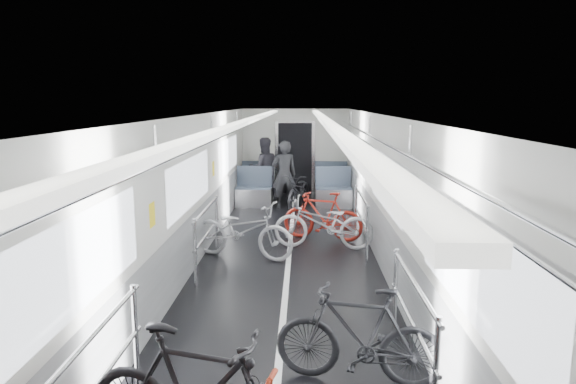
% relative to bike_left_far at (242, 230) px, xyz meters
% --- Properties ---
extents(car_shell, '(3.02, 14.01, 2.41)m').
position_rel_bike_left_far_xyz_m(car_shell, '(0.78, 1.05, 0.65)').
color(car_shell, black).
rests_on(car_shell, ground).
extents(bike_left_far, '(1.93, 1.17, 0.96)m').
position_rel_bike_left_far_xyz_m(bike_left_far, '(0.00, 0.00, 0.00)').
color(bike_left_far, '#A6A6AB').
rests_on(bike_left_far, floor).
extents(bike_right_near, '(1.63, 0.74, 0.95)m').
position_rel_bike_left_far_xyz_m(bike_right_near, '(1.55, -3.87, -0.00)').
color(bike_right_near, black).
rests_on(bike_right_near, floor).
extents(bike_right_mid, '(1.84, 0.84, 0.93)m').
position_rel_bike_left_far_xyz_m(bike_right_mid, '(1.38, 0.57, -0.01)').
color(bike_right_mid, '#B1B1B6').
rests_on(bike_right_mid, floor).
extents(bike_right_far, '(1.61, 0.87, 0.93)m').
position_rel_bike_left_far_xyz_m(bike_right_far, '(1.39, 1.17, -0.01)').
color(bike_right_far, '#A21E14').
rests_on(bike_right_far, floor).
extents(bike_aisle, '(1.01, 1.76, 0.88)m').
position_rel_bike_left_far_xyz_m(bike_aisle, '(0.92, 4.07, -0.04)').
color(bike_aisle, black).
rests_on(bike_aisle, floor).
extents(person_standing, '(0.68, 0.52, 1.67)m').
position_rel_bike_left_far_xyz_m(person_standing, '(0.55, 4.07, 0.36)').
color(person_standing, black).
rests_on(person_standing, floor).
extents(person_seated, '(0.95, 0.82, 1.66)m').
position_rel_bike_left_far_xyz_m(person_seated, '(-0.04, 5.25, 0.35)').
color(person_seated, '#33313A').
rests_on(person_seated, floor).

